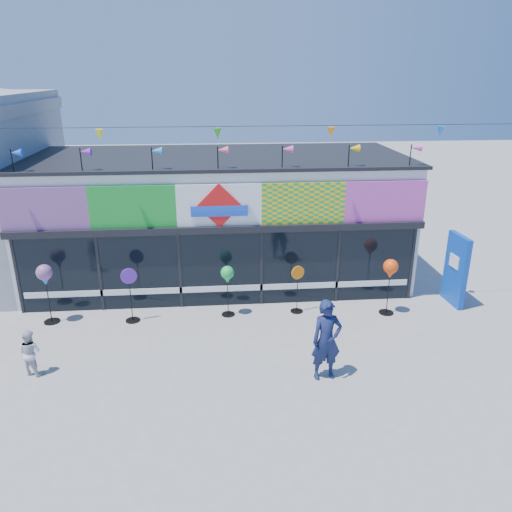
{
  "coord_description": "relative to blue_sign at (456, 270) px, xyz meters",
  "views": [
    {
      "loc": [
        -0.16,
        -10.28,
        6.62
      ],
      "look_at": [
        0.92,
        2.0,
        2.07
      ],
      "focal_mm": 35.0,
      "sensor_mm": 36.0,
      "label": 1
    }
  ],
  "objects": [
    {
      "name": "ground",
      "position": [
        -6.99,
        -2.95,
        -1.09
      ],
      "size": [
        80.0,
        80.0,
        0.0
      ],
      "primitive_type": "plane",
      "color": "gray",
      "rests_on": "ground"
    },
    {
      "name": "kite_shop",
      "position": [
        -6.99,
        2.99,
        0.96
      ],
      "size": [
        16.0,
        5.7,
        5.31
      ],
      "color": "white",
      "rests_on": "ground"
    },
    {
      "name": "blue_sign",
      "position": [
        0.0,
        0.0,
        0.0
      ],
      "size": [
        0.24,
        1.09,
        2.17
      ],
      "rotation": [
        0.0,
        0.0,
        0.06
      ],
      "color": "#0B3FB1",
      "rests_on": "ground"
    },
    {
      "name": "spinner_0",
      "position": [
        -11.79,
        -0.23,
        0.3
      ],
      "size": [
        0.44,
        0.44,
        1.73
      ],
      "color": "black",
      "rests_on": "ground"
    },
    {
      "name": "spinner_1",
      "position": [
        -9.52,
        -0.35,
        -0.25
      ],
      "size": [
        0.44,
        0.41,
        1.59
      ],
      "color": "black",
      "rests_on": "ground"
    },
    {
      "name": "spinner_2",
      "position": [
        -6.82,
        -0.21,
        0.12
      ],
      "size": [
        0.38,
        0.38,
        1.51
      ],
      "color": "black",
      "rests_on": "ground"
    },
    {
      "name": "spinner_3",
      "position": [
        -4.8,
        -0.18,
        -0.33
      ],
      "size": [
        0.39,
        0.37,
        1.44
      ],
      "color": "black",
      "rests_on": "ground"
    },
    {
      "name": "spinner_4",
      "position": [
        -2.21,
        -0.51,
        0.25
      ],
      "size": [
        0.42,
        0.42,
        1.67
      ],
      "color": "black",
      "rests_on": "ground"
    },
    {
      "name": "adult_man",
      "position": [
        -4.71,
        -3.55,
        -0.13
      ],
      "size": [
        0.76,
        0.55,
        1.92
      ],
      "primitive_type": "imported",
      "rotation": [
        0.0,
        0.0,
        0.14
      ],
      "color": "#161E45",
      "rests_on": "ground"
    },
    {
      "name": "child",
      "position": [
        -11.46,
        -2.82,
        -0.53
      ],
      "size": [
        0.62,
        0.49,
        1.12
      ],
      "primitive_type": "imported",
      "rotation": [
        0.0,
        0.0,
        2.77
      ],
      "color": "silver",
      "rests_on": "ground"
    }
  ]
}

